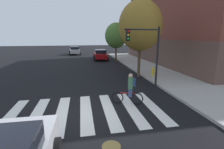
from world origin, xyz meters
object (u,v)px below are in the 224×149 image
object	(u,v)px
cyclist	(130,89)
sedan_mid	(100,54)
sedan_far	(75,50)
street_tree_mid	(116,36)
traffic_light_near	(147,47)
fire_hydrant	(153,71)
street_tree_near	(140,26)
manhole_cover	(111,146)

from	to	relation	value
cyclist	sedan_mid	bearing A→B (deg)	88.32
sedan_far	street_tree_mid	distance (m)	13.03
cyclist	traffic_light_near	size ratio (longest dim) A/B	0.40
fire_hydrant	street_tree_near	size ratio (longest dim) A/B	0.12
fire_hydrant	street_tree_mid	size ratio (longest dim) A/B	0.14
street_tree_mid	fire_hydrant	bearing A→B (deg)	-81.59
traffic_light_near	fire_hydrant	xyz separation A→B (m)	(1.85, 2.71, -2.33)
manhole_cover	traffic_light_near	bearing A→B (deg)	59.17
street_tree_near	sedan_far	bearing A→B (deg)	107.24
cyclist	manhole_cover	bearing A→B (deg)	-116.07
street_tree_near	street_tree_mid	bearing A→B (deg)	91.16
sedan_far	street_tree_mid	world-z (taller)	street_tree_mid
manhole_cover	cyclist	bearing A→B (deg)	63.93
street_tree_near	street_tree_mid	world-z (taller)	street_tree_near
street_tree_near	street_tree_mid	xyz separation A→B (m)	(-0.18, 8.96, -0.79)
cyclist	street_tree_mid	xyz separation A→B (m)	(2.39, 14.70, 2.79)
sedan_mid	traffic_light_near	xyz separation A→B (m)	(1.42, -14.73, 2.05)
sedan_far	traffic_light_near	size ratio (longest dim) A/B	1.10
sedan_mid	sedan_far	xyz separation A→B (m)	(-4.19, 8.51, -0.00)
street_tree_mid	traffic_light_near	bearing A→B (deg)	-92.20
cyclist	street_tree_near	size ratio (longest dim) A/B	0.26
manhole_cover	cyclist	world-z (taller)	cyclist
manhole_cover	sedan_mid	xyz separation A→B (m)	(2.11, 20.63, 0.80)
cyclist	street_tree_mid	size ratio (longest dim) A/B	0.31
sedan_mid	sedan_far	distance (m)	9.48
sedan_far	cyclist	distance (m)	26.14
traffic_light_near	sedan_far	bearing A→B (deg)	103.56
fire_hydrant	sedan_far	bearing A→B (deg)	109.95
sedan_far	fire_hydrant	size ratio (longest dim) A/B	5.92
manhole_cover	cyclist	size ratio (longest dim) A/B	0.38
traffic_light_near	fire_hydrant	distance (m)	4.02
cyclist	fire_hydrant	bearing A→B (deg)	54.80
cyclist	street_tree_mid	bearing A→B (deg)	80.77
street_tree_near	cyclist	bearing A→B (deg)	-114.12
fire_hydrant	street_tree_mid	world-z (taller)	street_tree_mid
traffic_light_near	street_tree_near	xyz separation A→B (m)	(0.65, 3.10, 1.57)
street_tree_mid	cyclist	bearing A→B (deg)	-99.23
cyclist	fire_hydrant	xyz separation A→B (m)	(3.77, 5.35, -0.31)
manhole_cover	street_tree_mid	distance (m)	18.76
fire_hydrant	street_tree_near	xyz separation A→B (m)	(-1.20, 0.39, 3.89)
traffic_light_near	manhole_cover	bearing A→B (deg)	-120.83
sedan_far	cyclist	world-z (taller)	cyclist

